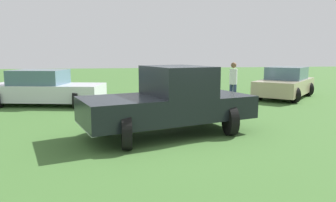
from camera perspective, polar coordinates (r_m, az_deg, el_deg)
The scene contains 5 objects.
ground_plane at distance 8.18m, azimuth 0.80°, elevation -6.63°, with size 80.00×80.00×0.00m, color #3D662D.
pickup_truck at distance 8.41m, azimuth 0.70°, elevation 0.29°, with size 3.13×4.86×1.81m.
sedan_near at distance 16.57m, azimuth 20.31°, elevation 2.99°, with size 4.39×4.38×1.49m.
sedan_far at distance 14.29m, azimuth -21.37°, elevation 2.06°, with size 2.94×5.03×1.47m.
person_bystander at distance 13.63m, azimuth 11.63°, elevation 3.59°, with size 0.43×0.43×1.78m.
Camera 1 is at (-7.76, 1.50, 2.14)m, focal length 33.94 mm.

